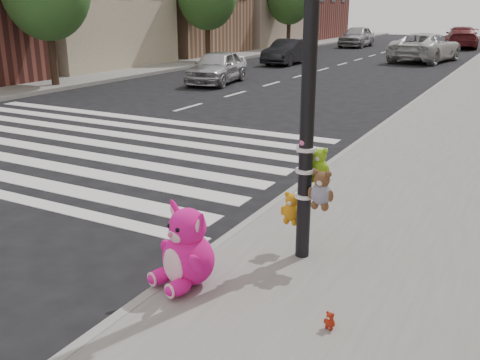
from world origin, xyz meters
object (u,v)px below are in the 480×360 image
Objects in this scene: car_dark_far at (288,52)px; car_white_near at (426,47)px; pink_bunny at (186,252)px; car_silver_far at (217,67)px; signal_pole at (310,124)px; red_teddy at (330,320)px.

car_white_near is (6.26, 5.00, 0.14)m from car_dark_far.
pink_bunny is 0.23× the size of car_dark_far.
car_white_near reaches higher than car_silver_far.
car_dark_far is (-9.72, 21.70, -1.06)m from signal_pole.
car_silver_far reaches higher than red_teddy.
red_teddy is 0.03× the size of car_white_near.
signal_pole is at bearing -65.36° from car_dark_far.
car_dark_far reaches higher than pink_bunny.
red_teddy is 25.30m from car_dark_far.
car_silver_far is at bearing 133.94° from red_teddy.
pink_bunny is 5.17× the size of red_teddy.
signal_pole reaches higher than car_dark_far.
car_dark_far is at bearing 131.10° from pink_bunny.
car_white_near is at bearing 39.10° from car_dark_far.
signal_pole is at bearing 76.15° from pink_bunny.
car_dark_far is 8.02m from car_white_near.
red_teddy is 17.65m from car_silver_far.
car_white_near is at bearing 108.40° from red_teddy.
car_white_near reaches higher than red_teddy.
signal_pole is 4.44× the size of pink_bunny.
pink_bunny is 0.23× the size of car_silver_far.
red_teddy is at bearing -64.98° from car_dark_far.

